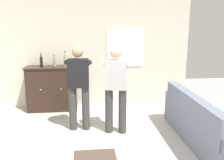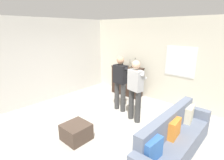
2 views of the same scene
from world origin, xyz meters
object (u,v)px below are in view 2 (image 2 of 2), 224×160
(bottle_wine_green, at_px, (122,63))
(bottle_liquor_amber, at_px, (130,64))
(bottle_spirits_clear, at_px, (135,64))
(person_standing_left, at_px, (120,81))
(sideboard_cabinet, at_px, (127,81))
(person_standing_right, at_px, (135,88))
(ottoman, at_px, (76,132))
(couch, at_px, (174,140))

(bottle_wine_green, height_order, bottle_liquor_amber, bottle_wine_green)
(bottle_spirits_clear, relative_size, person_standing_left, 0.22)
(sideboard_cabinet, xyz_separation_m, bottle_wine_green, (-0.21, -0.04, 0.67))
(sideboard_cabinet, height_order, person_standing_right, person_standing_right)
(person_standing_left, bearing_deg, bottle_liquor_amber, 115.03)
(ottoman, height_order, person_standing_left, person_standing_left)
(bottle_wine_green, xyz_separation_m, bottle_spirits_clear, (0.55, 0.04, 0.02))
(couch, bearing_deg, bottle_wine_green, 145.45)
(bottle_wine_green, distance_m, ottoman, 3.39)
(couch, distance_m, bottle_spirits_clear, 3.33)
(couch, relative_size, bottle_spirits_clear, 6.70)
(bottle_liquor_amber, distance_m, person_standing_right, 1.99)
(couch, xyz_separation_m, person_standing_left, (-2.11, 0.88, 0.59))
(person_standing_left, height_order, person_standing_right, same)
(bottle_wine_green, height_order, person_standing_right, person_standing_right)
(couch, distance_m, person_standing_right, 1.66)
(sideboard_cabinet, relative_size, person_standing_right, 0.72)
(sideboard_cabinet, relative_size, bottle_spirits_clear, 3.27)
(ottoman, height_order, person_standing_right, person_standing_right)
(ottoman, relative_size, person_standing_left, 0.33)
(couch, distance_m, bottle_liquor_amber, 3.55)
(sideboard_cabinet, distance_m, bottle_spirits_clear, 0.77)
(bottle_spirits_clear, bearing_deg, bottle_wine_green, -176.05)
(couch, bearing_deg, person_standing_left, 157.35)
(sideboard_cabinet, bearing_deg, person_standing_left, -61.05)
(bottle_wine_green, bearing_deg, bottle_liquor_amber, 16.50)
(ottoman, relative_size, person_standing_right, 0.33)
(bottle_liquor_amber, bearing_deg, person_standing_left, -64.97)
(bottle_spirits_clear, xyz_separation_m, person_standing_right, (1.04, -1.44, -0.29))
(bottle_liquor_amber, relative_size, person_standing_left, 0.16)
(bottle_wine_green, height_order, ottoman, bottle_wine_green)
(bottle_liquor_amber, relative_size, bottle_spirits_clear, 0.73)
(bottle_spirits_clear, bearing_deg, ottoman, -79.54)
(couch, relative_size, person_standing_left, 1.48)
(couch, height_order, person_standing_right, person_standing_right)
(person_standing_left, bearing_deg, ottoman, -82.76)
(bottle_wine_green, relative_size, ottoman, 0.59)
(ottoman, bearing_deg, sideboard_cabinet, 106.51)
(bottle_liquor_amber, xyz_separation_m, ottoman, (0.83, -3.12, -1.00))
(person_standing_right, bearing_deg, ottoman, -106.10)
(bottle_wine_green, bearing_deg, couch, -34.55)
(bottle_liquor_amber, bearing_deg, bottle_spirits_clear, -10.55)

